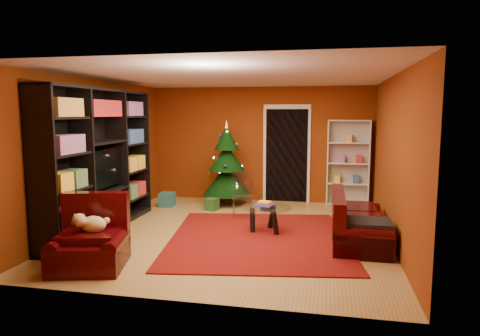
% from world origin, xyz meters
% --- Properties ---
extents(floor, '(5.00, 5.50, 0.05)m').
position_xyz_m(floor, '(0.00, 0.00, -0.03)').
color(floor, '#A27F40').
rests_on(floor, ground).
extents(ceiling, '(5.00, 5.50, 0.05)m').
position_xyz_m(ceiling, '(0.00, 0.00, 2.62)').
color(ceiling, silver).
rests_on(ceiling, wall_back).
extents(wall_back, '(5.00, 0.05, 2.60)m').
position_xyz_m(wall_back, '(0.00, 2.77, 1.30)').
color(wall_back, maroon).
rests_on(wall_back, ground).
extents(wall_left, '(0.05, 5.50, 2.60)m').
position_xyz_m(wall_left, '(-2.52, 0.00, 1.30)').
color(wall_left, maroon).
rests_on(wall_left, ground).
extents(wall_right, '(0.05, 5.50, 2.60)m').
position_xyz_m(wall_right, '(2.52, 0.00, 1.30)').
color(wall_right, maroon).
rests_on(wall_right, ground).
extents(doorway, '(1.06, 0.60, 2.16)m').
position_xyz_m(doorway, '(0.60, 2.73, 1.05)').
color(doorway, black).
rests_on(doorway, floor).
extents(rug, '(3.24, 3.63, 0.02)m').
position_xyz_m(rug, '(0.44, -0.29, 0.01)').
color(rug, maroon).
rests_on(rug, floor).
extents(media_unit, '(0.51, 3.15, 2.41)m').
position_xyz_m(media_unit, '(-2.27, -0.34, 1.21)').
color(media_unit, black).
rests_on(media_unit, floor).
extents(christmas_tree, '(1.39, 1.39, 1.87)m').
position_xyz_m(christmas_tree, '(-0.66, 2.15, 0.90)').
color(christmas_tree, black).
rests_on(christmas_tree, floor).
extents(gift_box_teal, '(0.31, 0.31, 0.31)m').
position_xyz_m(gift_box_teal, '(-1.87, 1.67, 0.15)').
color(gift_box_teal, '#21626A').
rests_on(gift_box_teal, floor).
extents(gift_box_green, '(0.29, 0.29, 0.24)m').
position_xyz_m(gift_box_green, '(-0.84, 1.54, 0.12)').
color(gift_box_green, '#225121').
rests_on(gift_box_green, floor).
extents(gift_box_red, '(0.24, 0.24, 0.22)m').
position_xyz_m(gift_box_red, '(-0.93, 2.59, 0.11)').
color(gift_box_red, '#9B3119').
rests_on(gift_box_red, floor).
extents(white_bookshelf, '(0.90, 0.35, 1.91)m').
position_xyz_m(white_bookshelf, '(1.95, 2.57, 0.93)').
color(white_bookshelf, white).
rests_on(white_bookshelf, floor).
extents(armchair, '(1.18, 1.18, 0.76)m').
position_xyz_m(armchair, '(-1.51, -2.02, 0.38)').
color(armchair, black).
rests_on(armchair, rug).
extents(dog, '(0.46, 0.39, 0.25)m').
position_xyz_m(dog, '(-1.48, -1.96, 0.57)').
color(dog, beige).
rests_on(dog, armchair).
extents(sofa, '(0.83, 1.84, 0.79)m').
position_xyz_m(sofa, '(2.02, -0.15, 0.39)').
color(sofa, black).
rests_on(sofa, rug).
extents(coffee_table, '(1.06, 1.06, 0.54)m').
position_xyz_m(coffee_table, '(0.52, 0.10, 0.23)').
color(coffee_table, gray).
rests_on(coffee_table, rug).
extents(acrylic_chair, '(0.51, 0.53, 0.81)m').
position_xyz_m(acrylic_chair, '(-0.07, 1.01, 0.40)').
color(acrylic_chair, '#66605B').
rests_on(acrylic_chair, rug).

